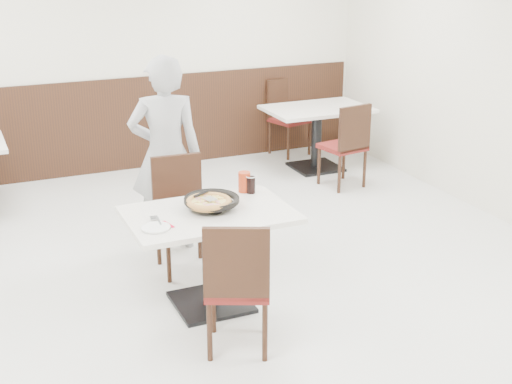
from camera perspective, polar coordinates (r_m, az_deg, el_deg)
name	(u,v)px	position (r m, az deg, el deg)	size (l,w,h in m)	color
floor	(235,294)	(5.64, -1.70, -8.12)	(7.00, 7.00, 0.00)	#BBBCB7
wall_back	(119,52)	(8.43, -10.90, 10.95)	(6.00, 0.04, 2.80)	beige
wainscot_back	(124,125)	(8.58, -10.50, 5.32)	(5.90, 0.03, 1.10)	black
main_table	(210,259)	(5.33, -3.69, -5.38)	(1.20, 0.80, 0.75)	white
chair_near	(238,283)	(4.75, -1.47, -7.30)	(0.42, 0.42, 0.95)	black
chair_far	(184,217)	(5.86, -5.81, -1.99)	(0.42, 0.42, 0.95)	black
trivet	(214,209)	(5.18, -3.34, -1.41)	(0.11, 0.11, 0.04)	black
pizza_pan	(212,203)	(5.23, -3.56, -0.92)	(0.32, 0.32, 0.01)	black
pizza	(209,204)	(5.17, -3.79, -0.93)	(0.30, 0.30, 0.02)	#CA8B3F
pizza_server	(210,199)	(5.18, -3.71, -0.54)	(0.08, 0.10, 0.00)	silver
napkin	(158,226)	(4.96, -7.86, -2.71)	(0.14, 0.14, 0.00)	silver
side_plate	(156,228)	(4.92, -8.03, -2.84)	(0.20, 0.20, 0.01)	white
fork	(159,221)	(5.01, -7.76, -2.32)	(0.01, 0.14, 0.00)	silver
cola_glass	(251,185)	(5.54, -0.41, 0.56)	(0.07, 0.07, 0.13)	black
red_cup	(244,182)	(5.56, -0.94, 0.82)	(0.10, 0.10, 0.16)	#B03112
diner_person	(165,154)	(6.22, -7.25, 3.03)	(0.63, 0.41, 1.72)	#BABBBF
bg_table_right	(316,138)	(8.54, 4.86, 4.31)	(1.20, 0.80, 0.75)	white
bg_chair_right_near	(343,145)	(7.93, 6.94, 3.77)	(0.42, 0.42, 0.95)	black
bg_chair_right_far	(290,118)	(9.08, 2.72, 5.93)	(0.42, 0.42, 0.95)	black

